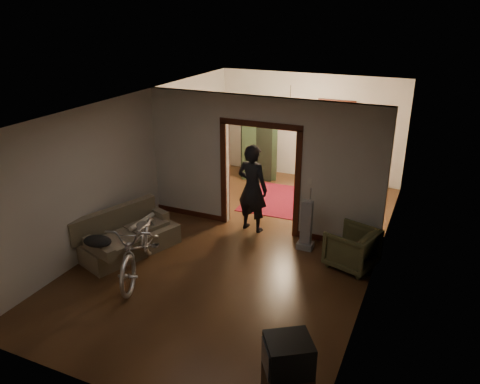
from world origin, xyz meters
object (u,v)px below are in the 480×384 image
Objects in this scene: sofa at (129,232)px; desk at (337,171)px; bicycle at (140,245)px; armchair at (352,248)px; person at (252,188)px; locker at (260,145)px.

sofa reaches higher than desk.
armchair is (3.34, 1.73, -0.18)m from bicycle.
sofa is 0.99× the size of person.
sofa is at bearing 55.61° from person.
bicycle is at bearing -45.45° from armchair.
locker is (-1.05, 3.06, -0.00)m from person.
sofa is at bearing -110.41° from desk.
desk is (2.17, 5.66, -0.15)m from bicycle.
person is at bearing 65.96° from sofa.
desk is (2.81, 5.12, -0.02)m from sofa.
desk is at bearing -12.46° from locker.
bicycle is 2.59× the size of armchair.
locker reaches higher than desk.
sofa is 1.70× the size of desk.
person reaches higher than sofa.
locker reaches higher than bicycle.
person reaches higher than desk.
sofa reaches higher than armchair.
sofa is 2.61m from person.
person reaches higher than locker.
sofa is 5.85m from desk.
person is 1.00× the size of locker.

